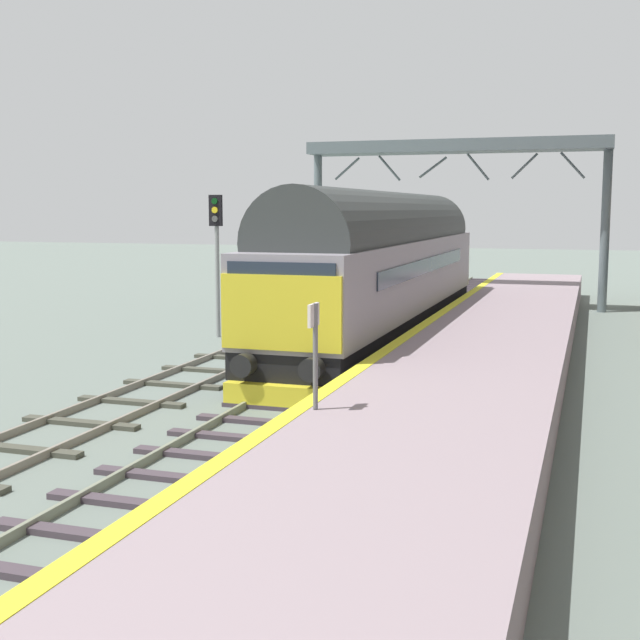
{
  "coord_description": "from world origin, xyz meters",
  "views": [
    {
      "loc": [
        6.1,
        -20.16,
        4.15
      ],
      "look_at": [
        0.2,
        -2.06,
        1.63
      ],
      "focal_mm": 47.14,
      "sensor_mm": 36.0,
      "label": 1
    }
  ],
  "objects_px": {
    "diesel_locomotive": "(384,264)",
    "platform_number_sign": "(315,339)",
    "signal_post_mid": "(217,247)",
    "signal_post_far": "(287,243)"
  },
  "relations": [
    {
      "from": "diesel_locomotive",
      "to": "platform_number_sign",
      "type": "height_order",
      "value": "diesel_locomotive"
    },
    {
      "from": "signal_post_mid",
      "to": "signal_post_far",
      "type": "relative_size",
      "value": 1.05
    },
    {
      "from": "signal_post_mid",
      "to": "platform_number_sign",
      "type": "relative_size",
      "value": 2.74
    },
    {
      "from": "signal_post_far",
      "to": "platform_number_sign",
      "type": "relative_size",
      "value": 2.62
    },
    {
      "from": "diesel_locomotive",
      "to": "signal_post_far",
      "type": "relative_size",
      "value": 4.15
    },
    {
      "from": "diesel_locomotive",
      "to": "signal_post_far",
      "type": "xyz_separation_m",
      "value": [
        -5.45,
        6.23,
        0.35
      ]
    },
    {
      "from": "diesel_locomotive",
      "to": "platform_number_sign",
      "type": "distance_m",
      "value": 12.83
    },
    {
      "from": "diesel_locomotive",
      "to": "platform_number_sign",
      "type": "xyz_separation_m",
      "value": [
        1.99,
        -12.67,
        -0.35
      ]
    },
    {
      "from": "signal_post_mid",
      "to": "platform_number_sign",
      "type": "xyz_separation_m",
      "value": [
        7.44,
        -12.38,
        -0.81
      ]
    },
    {
      "from": "diesel_locomotive",
      "to": "signal_post_mid",
      "type": "distance_m",
      "value": 5.48
    }
  ]
}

